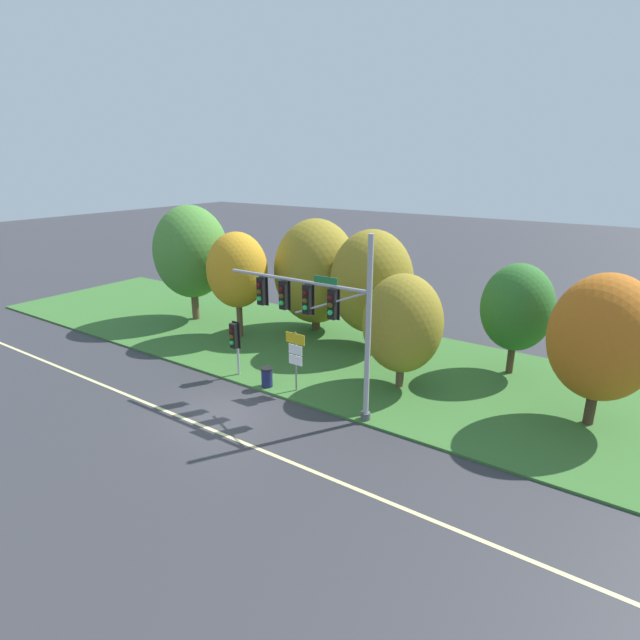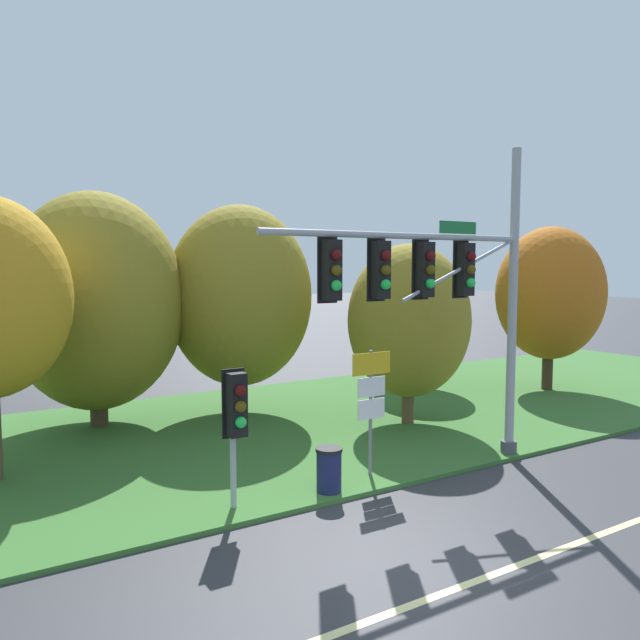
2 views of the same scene
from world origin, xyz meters
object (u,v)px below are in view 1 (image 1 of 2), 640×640
tree_left_of_mast (237,270)px  tree_right_far (517,308)px  tree_furthest_back (603,338)px  tree_nearest_road (191,252)px  trash_bin (267,377)px  route_sign_post (296,353)px  tree_mid_verge (372,282)px  traffic_signal_mast (319,309)px  tree_tall_centre (403,324)px  tree_behind_signpost (316,272)px  pedestrian_signal_near_kerb (235,338)px

tree_left_of_mast → tree_right_far: (14.76, 3.54, -0.65)m
tree_right_far → tree_furthest_back: tree_furthest_back is taller
tree_nearest_road → trash_bin: bearing=-26.7°
route_sign_post → tree_mid_verge: (-0.00, 6.94, 1.87)m
traffic_signal_mast → tree_nearest_road: traffic_signal_mast is taller
route_sign_post → tree_tall_centre: bearing=40.2°
tree_tall_centre → route_sign_post: bearing=-139.8°
traffic_signal_mast → tree_nearest_road: bearing=158.1°
tree_nearest_road → tree_furthest_back: tree_nearest_road is taller
traffic_signal_mast → trash_bin: (-3.00, 0.13, -3.82)m
tree_right_far → tree_furthest_back: size_ratio=0.89×
tree_nearest_road → tree_mid_verge: size_ratio=1.13×
route_sign_post → tree_tall_centre: 4.98m
tree_behind_signpost → tree_mid_verge: bearing=-9.9°
tree_right_far → trash_bin: bearing=-138.0°
traffic_signal_mast → pedestrian_signal_near_kerb: size_ratio=2.75×
tree_behind_signpost → trash_bin: (2.83, -8.08, -3.18)m
pedestrian_signal_near_kerb → trash_bin: 2.51m
traffic_signal_mast → trash_bin: traffic_signal_mast is taller
tree_behind_signpost → pedestrian_signal_near_kerb: bearing=-84.3°
pedestrian_signal_near_kerb → tree_nearest_road: size_ratio=0.37×
tree_left_of_mast → tree_behind_signpost: size_ratio=0.91×
tree_right_far → trash_bin: size_ratio=5.90×
tree_left_of_mast → tree_tall_centre: (10.93, -0.96, -0.94)m
tree_mid_verge → pedestrian_signal_near_kerb: bearing=-115.3°
tree_left_of_mast → tree_right_far: tree_left_of_mast is taller
route_sign_post → tree_mid_verge: tree_mid_verge is taller
tree_right_far → tree_furthest_back: 5.21m
route_sign_post → tree_behind_signpost: 8.93m
traffic_signal_mast → route_sign_post: 2.97m
traffic_signal_mast → tree_furthest_back: size_ratio=1.23×
route_sign_post → tree_right_far: bearing=45.4°
tree_tall_centre → trash_bin: tree_tall_centre is taller
tree_behind_signpost → tree_mid_verge: (4.21, -0.73, 0.08)m
route_sign_post → tree_right_far: (7.52, 7.62, 1.50)m
traffic_signal_mast → tree_behind_signpost: bearing=125.4°
tree_nearest_road → tree_left_of_mast: (4.79, -0.86, -0.45)m
tree_mid_verge → tree_tall_centre: (3.70, -3.82, -0.67)m
route_sign_post → tree_tall_centre: (3.69, 3.12, 1.21)m
traffic_signal_mast → route_sign_post: bearing=161.7°
pedestrian_signal_near_kerb → tree_behind_signpost: size_ratio=0.40×
tree_left_of_mast → tree_behind_signpost: bearing=49.9°
tree_mid_verge → tree_left_of_mast: bearing=-158.4°
tree_right_far → route_sign_post: bearing=-134.6°
tree_nearest_road → pedestrian_signal_near_kerb: bearing=-31.4°
tree_tall_centre → tree_right_far: size_ratio=0.97×
pedestrian_signal_near_kerb → tree_mid_verge: 8.21m
tree_behind_signpost → trash_bin: 9.13m
tree_nearest_road → tree_tall_centre: 15.89m
tree_mid_verge → trash_bin: 8.15m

